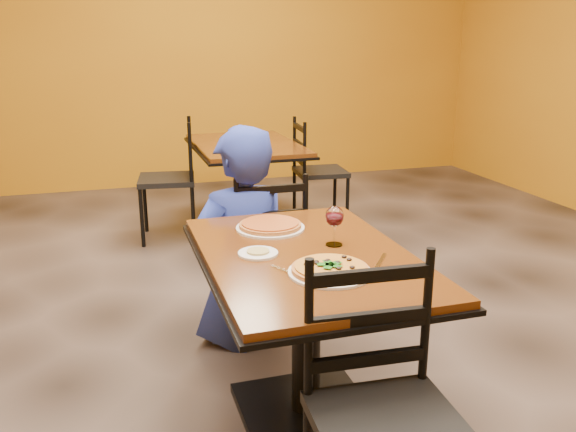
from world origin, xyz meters
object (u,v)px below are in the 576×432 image
object	(u,v)px
chair_second_right	(321,172)
pizza_far	(270,224)
chair_second_left	(167,180)
wine_glass	(334,224)
chair_main_near	(389,428)
plate_main	(330,272)
diner	(241,235)
table_second	(246,166)
side_plate	(258,253)
plate_far	(270,228)
table_main	(307,297)
chair_main_far	(263,249)
pizza_main	(330,268)

from	to	relation	value
chair_second_right	pizza_far	bearing A→B (deg)	159.63
chair_second_left	wine_glass	size ratio (longest dim) A/B	5.36
chair_main_near	plate_main	size ratio (longest dim) A/B	3.08
chair_main_near	diner	distance (m)	1.59
table_second	side_plate	xyz separation A→B (m)	(-0.56, -2.59, 0.20)
chair_second_left	pizza_far	world-z (taller)	chair_second_left
plate_main	plate_far	world-z (taller)	same
chair_main_near	pizza_far	xyz separation A→B (m)	(-0.05, 1.14, 0.29)
plate_far	chair_second_right	bearing A→B (deg)	64.70
chair_main_near	side_plate	xyz separation A→B (m)	(-0.18, 0.83, 0.28)
wine_glass	plate_main	bearing A→B (deg)	-113.85
chair_main_near	pizza_far	size ratio (longest dim) A/B	3.41
table_main	plate_far	distance (m)	0.41
table_second	chair_second_right	xyz separation A→B (m)	(0.65, 0.00, -0.10)
chair_main_near	chair_second_right	xyz separation A→B (m)	(1.03, 3.42, -0.02)
table_second	plate_far	bearing A→B (deg)	-100.53
table_main	chair_second_left	world-z (taller)	chair_second_left
chair_second_left	chair_second_right	distance (m)	1.31
side_plate	table_second	bearing A→B (deg)	77.80
side_plate	wine_glass	size ratio (longest dim) A/B	0.89
chair_main_far	chair_second_right	distance (m)	1.97
pizza_far	wine_glass	size ratio (longest dim) A/B	1.56
chair_main_far	wine_glass	bearing A→B (deg)	95.38
plate_main	diner	bearing A→B (deg)	95.59
table_second	chair_main_far	xyz separation A→B (m)	(-0.31, -1.72, -0.11)
diner	chair_main_near	bearing A→B (deg)	79.34
chair_main_near	chair_second_right	distance (m)	3.57
diner	wine_glass	bearing A→B (deg)	93.69
chair_second_right	side_plate	xyz separation A→B (m)	(-1.21, -2.59, 0.29)
plate_main	wine_glass	distance (m)	0.33
chair_main_near	chair_main_far	world-z (taller)	chair_main_near
pizza_main	chair_second_left	bearing A→B (deg)	95.90
chair_second_left	chair_second_right	world-z (taller)	chair_second_left
plate_far	wine_glass	bearing A→B (deg)	-55.94
chair_second_right	pizza_far	xyz separation A→B (m)	(-1.08, -2.28, 0.31)
table_main	pizza_far	distance (m)	0.41
chair_main_near	chair_main_far	distance (m)	1.70
chair_second_left	plate_main	world-z (taller)	chair_second_left
table_second	chair_second_left	xyz separation A→B (m)	(-0.65, 0.00, -0.07)
chair_main_near	wine_glass	xyz separation A→B (m)	(0.15, 0.85, 0.36)
table_second	wine_glass	bearing A→B (deg)	-95.09
chair_main_far	wine_glass	size ratio (longest dim) A/B	5.02
diner	plate_far	bearing A→B (deg)	80.91
chair_second_left	plate_far	size ratio (longest dim) A/B	3.11
table_second	pizza_main	bearing A→B (deg)	-97.14
pizza_main	side_plate	size ratio (longest dim) A/B	1.77
chair_main_near	chair_main_far	bearing A→B (deg)	91.31
chair_main_near	side_plate	bearing A→B (deg)	105.97
chair_second_left	chair_main_near	bearing A→B (deg)	12.56
table_second	plate_far	distance (m)	2.33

